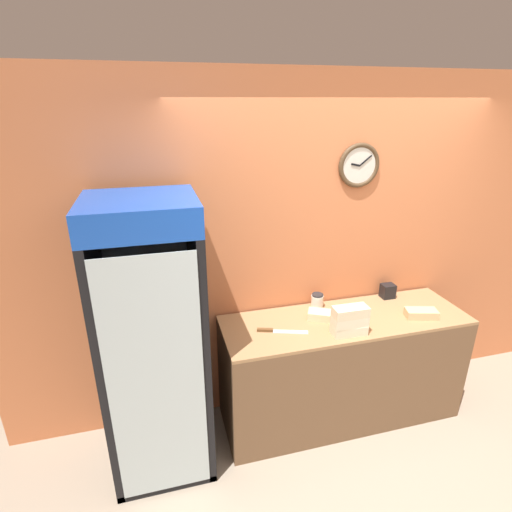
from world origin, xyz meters
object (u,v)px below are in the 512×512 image
(sandwich_stack_top, at_px, (351,312))
(sandwich_flat_left, at_px, (325,316))
(condiment_jar, at_px, (317,301))
(beverage_cooler, at_px, (153,327))
(sandwich_stack_middle, at_px, (350,321))
(chefs_knife, at_px, (275,331))
(sandwich_flat_right, at_px, (421,313))
(sandwich_stack_bottom, at_px, (349,329))
(napkin_dispenser, at_px, (388,291))

(sandwich_stack_top, relative_size, sandwich_flat_left, 0.87)
(condiment_jar, bearing_deg, beverage_cooler, -169.86)
(sandwich_stack_middle, relative_size, chefs_knife, 0.69)
(sandwich_stack_middle, relative_size, sandwich_stack_top, 1.00)
(sandwich_flat_right, relative_size, condiment_jar, 2.20)
(beverage_cooler, height_order, condiment_jar, beverage_cooler)
(sandwich_stack_bottom, bearing_deg, sandwich_flat_right, 6.15)
(sandwich_flat_right, bearing_deg, chefs_knife, 175.36)
(napkin_dispenser, bearing_deg, sandwich_flat_right, -79.36)
(sandwich_flat_left, xyz_separation_m, sandwich_flat_right, (0.73, -0.16, 0.00))
(sandwich_flat_left, bearing_deg, beverage_cooler, -178.41)
(sandwich_stack_bottom, relative_size, chefs_knife, 0.70)
(chefs_knife, bearing_deg, napkin_dispenser, 13.92)
(beverage_cooler, relative_size, chefs_knife, 5.41)
(condiment_jar, bearing_deg, sandwich_flat_left, -94.11)
(condiment_jar, relative_size, napkin_dispenser, 0.98)
(sandwich_flat_left, xyz_separation_m, napkin_dispenser, (0.66, 0.20, 0.03))
(sandwich_flat_right, distance_m, condiment_jar, 0.80)
(condiment_jar, height_order, napkin_dispenser, napkin_dispenser)
(napkin_dispenser, bearing_deg, sandwich_stack_middle, -143.42)
(sandwich_stack_bottom, distance_m, napkin_dispenser, 0.73)
(sandwich_stack_middle, height_order, sandwich_flat_right, sandwich_stack_middle)
(beverage_cooler, xyz_separation_m, napkin_dispenser, (1.94, 0.23, -0.10))
(sandwich_stack_middle, bearing_deg, sandwich_flat_left, 108.24)
(sandwich_flat_left, relative_size, condiment_jar, 2.45)
(sandwich_stack_top, height_order, napkin_dispenser, sandwich_stack_top)
(sandwich_stack_top, bearing_deg, sandwich_flat_left, 108.24)
(chefs_knife, xyz_separation_m, napkin_dispenser, (1.08, 0.27, 0.05))
(napkin_dispenser, bearing_deg, sandwich_stack_top, -143.42)
(beverage_cooler, height_order, sandwich_flat_right, beverage_cooler)
(beverage_cooler, bearing_deg, sandwich_stack_middle, -8.29)
(sandwich_stack_middle, bearing_deg, beverage_cooler, 171.71)
(beverage_cooler, distance_m, sandwich_stack_middle, 1.37)
(sandwich_stack_bottom, bearing_deg, sandwich_flat_left, 108.24)
(condiment_jar, xyz_separation_m, napkin_dispenser, (0.65, 0.00, 0.00))
(beverage_cooler, distance_m, condiment_jar, 1.32)
(sandwich_stack_top, height_order, condiment_jar, sandwich_stack_top)
(sandwich_flat_left, height_order, chefs_knife, sandwich_flat_left)
(beverage_cooler, distance_m, sandwich_stack_top, 1.37)
(sandwich_flat_left, height_order, condiment_jar, condiment_jar)
(beverage_cooler, relative_size, napkin_dispenser, 16.38)
(chefs_knife, bearing_deg, sandwich_flat_right, -4.64)
(beverage_cooler, relative_size, sandwich_stack_middle, 7.81)
(sandwich_stack_bottom, distance_m, sandwich_stack_middle, 0.07)
(beverage_cooler, xyz_separation_m, chefs_knife, (0.85, -0.03, -0.15))
(sandwich_flat_right, distance_m, napkin_dispenser, 0.37)
(sandwich_stack_middle, relative_size, sandwich_flat_left, 0.87)
(sandwich_stack_bottom, xyz_separation_m, napkin_dispenser, (0.58, 0.43, 0.02))
(sandwich_flat_left, distance_m, sandwich_flat_right, 0.75)
(sandwich_stack_middle, relative_size, napkin_dispenser, 2.10)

